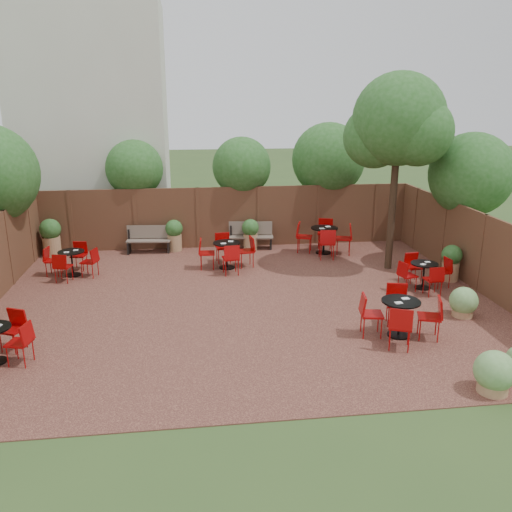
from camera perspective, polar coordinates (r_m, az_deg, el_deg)
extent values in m
plane|color=#354F23|center=(12.87, -1.16, -4.96)|extent=(80.00, 80.00, 0.00)
cube|color=#3A1C18|center=(12.87, -1.16, -4.92)|extent=(12.00, 10.00, 0.02)
cube|color=#4E2B1C|center=(17.35, -2.97, 4.20)|extent=(12.00, 0.08, 2.00)
cube|color=#4E2B1C|center=(14.43, 23.23, 0.26)|extent=(0.08, 10.00, 2.00)
cube|color=beige|center=(20.17, -17.05, 13.88)|extent=(5.00, 4.00, 8.00)
sphere|color=#23541B|center=(17.81, -13.02, 9.21)|extent=(1.85, 1.85, 1.85)
sphere|color=#23541B|center=(17.71, -1.56, 9.67)|extent=(1.94, 1.94, 1.94)
sphere|color=#23541B|center=(18.43, 7.84, 10.32)|extent=(2.49, 2.49, 2.49)
sphere|color=#23541B|center=(16.09, 22.25, 8.17)|extent=(2.34, 2.34, 2.34)
cylinder|color=black|center=(15.26, 14.64, 6.66)|extent=(0.25, 0.25, 4.42)
sphere|color=#23541B|center=(15.06, 15.21, 14.11)|extent=(2.49, 2.49, 2.49)
sphere|color=#23541B|center=(15.28, 12.72, 12.48)|extent=(1.74, 1.74, 1.74)
sphere|color=#23541B|center=(14.86, 17.17, 12.73)|extent=(1.82, 1.82, 1.82)
cube|color=brown|center=(17.06, -11.53, 1.64)|extent=(1.41, 0.54, 0.05)
cube|color=brown|center=(17.17, -11.54, 2.60)|extent=(1.38, 0.23, 0.42)
cube|color=black|center=(17.17, -13.57, 0.88)|extent=(0.09, 0.42, 0.37)
cube|color=black|center=(17.07, -9.41, 1.04)|extent=(0.09, 0.42, 0.37)
cube|color=brown|center=(17.11, -0.52, 2.08)|extent=(1.46, 0.59, 0.05)
cube|color=brown|center=(17.23, -0.60, 3.06)|extent=(1.42, 0.27, 0.43)
cube|color=black|center=(17.11, -2.66, 1.30)|extent=(0.11, 0.43, 0.38)
cube|color=black|center=(17.26, 1.61, 1.44)|extent=(0.11, 0.43, 0.38)
cylinder|color=black|center=(16.91, 7.30, 0.39)|extent=(0.49, 0.49, 0.03)
cylinder|color=black|center=(16.80, 7.35, 1.68)|extent=(0.06, 0.06, 0.78)
cylinder|color=black|center=(16.71, 7.40, 3.01)|extent=(0.85, 0.85, 0.03)
cube|color=white|center=(16.82, 7.77, 3.18)|extent=(0.18, 0.15, 0.02)
cube|color=white|center=(16.55, 7.15, 2.98)|extent=(0.18, 0.15, 0.02)
cylinder|color=black|center=(14.36, 17.54, -3.28)|extent=(0.40, 0.40, 0.03)
cylinder|color=black|center=(14.25, 17.65, -2.06)|extent=(0.05, 0.05, 0.64)
cylinder|color=black|center=(14.16, 17.77, -0.80)|extent=(0.69, 0.69, 0.03)
cube|color=white|center=(14.26, 18.05, -0.61)|extent=(0.14, 0.10, 0.01)
cube|color=white|center=(14.02, 17.62, -0.86)|extent=(0.14, 0.10, 0.01)
cylinder|color=black|center=(15.52, -19.14, -1.94)|extent=(0.41, 0.41, 0.03)
cylinder|color=black|center=(15.42, -19.26, -0.76)|extent=(0.05, 0.05, 0.66)
cylinder|color=black|center=(15.33, -19.38, 0.44)|extent=(0.71, 0.71, 0.03)
cube|color=white|center=(15.37, -18.92, 0.61)|extent=(0.15, 0.13, 0.01)
cube|color=white|center=(15.24, -19.81, 0.38)|extent=(0.15, 0.13, 0.01)
cylinder|color=black|center=(15.32, -3.16, -1.24)|extent=(0.45, 0.45, 0.03)
cylinder|color=black|center=(15.21, -3.18, 0.07)|extent=(0.05, 0.05, 0.72)
cylinder|color=black|center=(15.11, -3.20, 1.41)|extent=(0.78, 0.78, 0.03)
cube|color=white|center=(15.19, -2.76, 1.60)|extent=(0.15, 0.11, 0.02)
cube|color=white|center=(14.98, -3.56, 1.36)|extent=(0.15, 0.11, 0.02)
cylinder|color=black|center=(11.45, 15.13, -8.24)|extent=(0.46, 0.46, 0.03)
cylinder|color=black|center=(11.30, 15.27, -6.53)|extent=(0.05, 0.05, 0.73)
cylinder|color=black|center=(11.16, 15.42, -4.75)|extent=(0.79, 0.79, 0.03)
cube|color=white|center=(11.27, 15.86, -4.45)|extent=(0.17, 0.14, 0.02)
cube|color=white|center=(11.01, 15.17, -4.91)|extent=(0.17, 0.14, 0.02)
cylinder|color=#9F764F|center=(17.19, -8.79, 1.45)|extent=(0.46, 0.46, 0.53)
sphere|color=#23541B|center=(17.08, -8.86, 2.97)|extent=(0.55, 0.55, 0.55)
cylinder|color=#9F764F|center=(17.10, -0.61, 1.56)|extent=(0.46, 0.46, 0.53)
sphere|color=#23541B|center=(16.98, -0.62, 3.09)|extent=(0.55, 0.55, 0.55)
cylinder|color=#9F764F|center=(17.58, -21.19, 0.99)|extent=(0.54, 0.54, 0.61)
sphere|color=#23541B|center=(17.45, -21.38, 2.72)|extent=(0.64, 0.64, 0.64)
cylinder|color=#9F764F|center=(15.15, 20.25, -1.54)|extent=(0.45, 0.45, 0.51)
sphere|color=#23541B|center=(15.02, 20.42, 0.12)|extent=(0.54, 0.54, 0.54)
cylinder|color=#9F764F|center=(9.90, 24.22, -12.70)|extent=(0.50, 0.50, 0.23)
sphere|color=#63954D|center=(9.77, 24.42, -11.24)|extent=(0.68, 0.68, 0.68)
cylinder|color=#9F764F|center=(12.85, 21.42, -5.62)|extent=(0.46, 0.46, 0.21)
sphere|color=#63954D|center=(12.75, 21.55, -4.53)|extent=(0.63, 0.63, 0.63)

